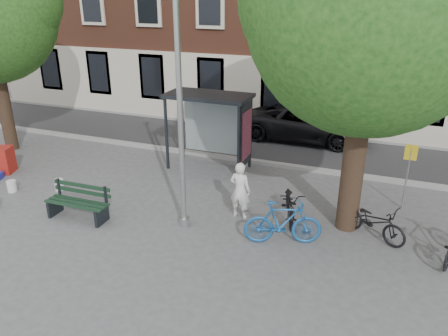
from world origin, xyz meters
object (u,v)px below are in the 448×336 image
lamppost (181,125)px  bike_c (290,203)px  bike_b (283,223)px  car_dark (306,123)px  bike_a (373,221)px  bus_shelter (220,115)px  painter (240,190)px  notice_sign (409,163)px  bench (78,204)px

lamppost → bike_c: 3.67m
lamppost → bike_b: (2.62, 0.11, -2.21)m
car_dark → bike_b: bearing=-171.6°
bike_a → lamppost: bearing=131.6°
lamppost → bike_a: size_ratio=3.43×
bus_shelter → lamppost: bearing=-81.6°
painter → car_dark: size_ratio=0.31×
notice_sign → bus_shelter: bearing=170.7°
lamppost → painter: size_ratio=3.81×
painter → bike_a: painter is taller
bus_shelter → bike_a: bus_shelter is taller
bus_shelter → car_dark: (2.13, 4.21, -1.20)m
painter → bike_b: painter is taller
bike_c → notice_sign: 3.50m
bench → bus_shelter: bearing=63.2°
painter → bike_b: size_ratio=0.84×
bench → bike_a: (7.53, 1.83, 0.05)m
painter → bench: (-4.07, -1.64, -0.38)m
painter → bike_b: bearing=153.1°
bus_shelter → bike_b: bearing=-51.1°
lamppost → car_dark: 8.71m
painter → bench: bearing=27.1°
lamppost → notice_sign: 6.38m
bike_b → bike_c: 1.27m
bike_b → car_dark: bearing=-12.4°
lamppost → bus_shelter: (-0.61, 4.11, -0.87)m
lamppost → painter: lamppost is taller
painter → car_dark: painter is taller
bus_shelter → bench: bus_shelter is taller
lamppost → car_dark: size_ratio=1.19×
bench → notice_sign: 9.12m
bus_shelter → bench: (-2.26, -4.75, -1.50)m
bike_a → car_dark: size_ratio=0.35×
lamppost → car_dark: (1.52, 8.32, -2.07)m
lamppost → bike_a: bearing=14.3°
bench → bike_c: (5.38, 2.01, 0.05)m
bike_a → painter: bearing=120.4°
lamppost → bus_shelter: size_ratio=2.14×
bike_a → notice_sign: 2.30m
bench → bike_a: size_ratio=1.01×
bench → car_dark: car_dark is taller
bench → bike_b: bike_b is taller
bike_c → notice_sign: (2.85, 1.80, 0.92)m
bus_shelter → notice_sign: 6.06m
bike_c → car_dark: 7.02m
lamppost → bus_shelter: lamppost is taller
bike_c → notice_sign: bearing=14.4°
bus_shelter → painter: 3.76m
bike_c → car_dark: bearing=80.1°
lamppost → bike_a: (4.66, 1.19, -2.32)m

